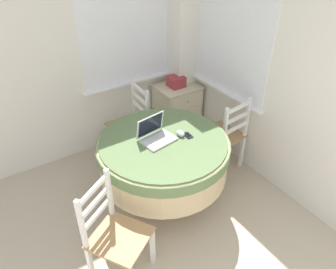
{
  "coord_description": "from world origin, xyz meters",
  "views": [
    {
      "loc": [
        -0.3,
        0.03,
        2.48
      ],
      "look_at": [
        1.13,
        2.24,
        0.68
      ],
      "focal_mm": 35.0,
      "sensor_mm": 36.0,
      "label": 1
    }
  ],
  "objects_px": {
    "round_dining_table": "(163,155)",
    "corner_cabinet": "(177,109)",
    "storage_box": "(176,81)",
    "cell_phone": "(188,135)",
    "computer_mouse": "(180,133)",
    "dining_chair_camera_near": "(115,235)",
    "laptop": "(156,135)",
    "dining_chair_near_right_window": "(225,135)",
    "dining_chair_near_back_window": "(131,124)"
  },
  "relations": [
    {
      "from": "dining_chair_near_right_window",
      "to": "laptop",
      "type": "bearing_deg",
      "value": -176.96
    },
    {
      "from": "computer_mouse",
      "to": "dining_chair_near_back_window",
      "type": "bearing_deg",
      "value": 94.49
    },
    {
      "from": "corner_cabinet",
      "to": "dining_chair_camera_near",
      "type": "bearing_deg",
      "value": -137.11
    },
    {
      "from": "laptop",
      "to": "computer_mouse",
      "type": "relative_size",
      "value": 3.38
    },
    {
      "from": "computer_mouse",
      "to": "cell_phone",
      "type": "xyz_separation_m",
      "value": [
        0.06,
        -0.04,
        -0.02
      ]
    },
    {
      "from": "round_dining_table",
      "to": "storage_box",
      "type": "distance_m",
      "value": 1.31
    },
    {
      "from": "round_dining_table",
      "to": "corner_cabinet",
      "type": "bearing_deg",
      "value": 49.91
    },
    {
      "from": "corner_cabinet",
      "to": "round_dining_table",
      "type": "bearing_deg",
      "value": -130.09
    },
    {
      "from": "computer_mouse",
      "to": "dining_chair_near_right_window",
      "type": "bearing_deg",
      "value": 10.18
    },
    {
      "from": "laptop",
      "to": "cell_phone",
      "type": "height_order",
      "value": "laptop"
    },
    {
      "from": "dining_chair_camera_near",
      "to": "corner_cabinet",
      "type": "bearing_deg",
      "value": 42.89
    },
    {
      "from": "round_dining_table",
      "to": "corner_cabinet",
      "type": "relative_size",
      "value": 1.82
    },
    {
      "from": "laptop",
      "to": "computer_mouse",
      "type": "xyz_separation_m",
      "value": [
        0.22,
        -0.08,
        -0.02
      ]
    },
    {
      "from": "storage_box",
      "to": "round_dining_table",
      "type": "bearing_deg",
      "value": -129.44
    },
    {
      "from": "cell_phone",
      "to": "computer_mouse",
      "type": "bearing_deg",
      "value": 144.81
    },
    {
      "from": "laptop",
      "to": "storage_box",
      "type": "height_order",
      "value": "laptop"
    },
    {
      "from": "computer_mouse",
      "to": "dining_chair_near_right_window",
      "type": "relative_size",
      "value": 0.11
    },
    {
      "from": "laptop",
      "to": "dining_chair_camera_near",
      "type": "distance_m",
      "value": 0.94
    },
    {
      "from": "round_dining_table",
      "to": "corner_cabinet",
      "type": "distance_m",
      "value": 1.34
    },
    {
      "from": "dining_chair_camera_near",
      "to": "storage_box",
      "type": "distance_m",
      "value": 2.17
    },
    {
      "from": "computer_mouse",
      "to": "storage_box",
      "type": "distance_m",
      "value": 1.22
    },
    {
      "from": "dining_chair_camera_near",
      "to": "storage_box",
      "type": "relative_size",
      "value": 4.89
    },
    {
      "from": "computer_mouse",
      "to": "dining_chair_near_back_window",
      "type": "relative_size",
      "value": 0.11
    },
    {
      "from": "round_dining_table",
      "to": "computer_mouse",
      "type": "xyz_separation_m",
      "value": [
        0.17,
        -0.02,
        0.19
      ]
    },
    {
      "from": "dining_chair_near_back_window",
      "to": "laptop",
      "type": "bearing_deg",
      "value": -100.41
    },
    {
      "from": "dining_chair_near_right_window",
      "to": "dining_chair_near_back_window",
      "type": "bearing_deg",
      "value": 134.74
    },
    {
      "from": "round_dining_table",
      "to": "laptop",
      "type": "relative_size",
      "value": 3.69
    },
    {
      "from": "laptop",
      "to": "corner_cabinet",
      "type": "distance_m",
      "value": 1.39
    },
    {
      "from": "dining_chair_near_back_window",
      "to": "dining_chair_near_right_window",
      "type": "bearing_deg",
      "value": -45.26
    },
    {
      "from": "round_dining_table",
      "to": "cell_phone",
      "type": "relative_size",
      "value": 11.73
    },
    {
      "from": "round_dining_table",
      "to": "laptop",
      "type": "xyz_separation_m",
      "value": [
        -0.05,
        0.05,
        0.21
      ]
    },
    {
      "from": "dining_chair_camera_near",
      "to": "storage_box",
      "type": "height_order",
      "value": "dining_chair_camera_near"
    },
    {
      "from": "laptop",
      "to": "dining_chair_camera_near",
      "type": "bearing_deg",
      "value": -143.21
    },
    {
      "from": "laptop",
      "to": "storage_box",
      "type": "bearing_deg",
      "value": 47.51
    },
    {
      "from": "dining_chair_near_right_window",
      "to": "dining_chair_camera_near",
      "type": "xyz_separation_m",
      "value": [
        -1.6,
        -0.56,
        0.0
      ]
    },
    {
      "from": "laptop",
      "to": "dining_chair_near_back_window",
      "type": "bearing_deg",
      "value": 79.59
    },
    {
      "from": "computer_mouse",
      "to": "cell_phone",
      "type": "bearing_deg",
      "value": -35.19
    },
    {
      "from": "dining_chair_near_back_window",
      "to": "dining_chair_camera_near",
      "type": "relative_size",
      "value": 1.0
    },
    {
      "from": "cell_phone",
      "to": "round_dining_table",
      "type": "bearing_deg",
      "value": 164.57
    },
    {
      "from": "dining_chair_near_right_window",
      "to": "storage_box",
      "type": "bearing_deg",
      "value": 92.37
    },
    {
      "from": "dining_chair_near_back_window",
      "to": "cell_phone",
      "type": "bearing_deg",
      "value": -82.28
    },
    {
      "from": "corner_cabinet",
      "to": "storage_box",
      "type": "xyz_separation_m",
      "value": [
        -0.02,
        -0.0,
        0.4
      ]
    },
    {
      "from": "cell_phone",
      "to": "dining_chair_near_right_window",
      "type": "bearing_deg",
      "value": 14.47
    },
    {
      "from": "cell_phone",
      "to": "corner_cabinet",
      "type": "height_order",
      "value": "cell_phone"
    },
    {
      "from": "dining_chair_near_right_window",
      "to": "cell_phone",
      "type": "bearing_deg",
      "value": -165.53
    },
    {
      "from": "storage_box",
      "to": "dining_chair_near_back_window",
      "type": "bearing_deg",
      "value": -169.26
    },
    {
      "from": "dining_chair_camera_near",
      "to": "storage_box",
      "type": "bearing_deg",
      "value": 43.23
    },
    {
      "from": "dining_chair_near_back_window",
      "to": "dining_chair_near_right_window",
      "type": "relative_size",
      "value": 1.0
    },
    {
      "from": "corner_cabinet",
      "to": "storage_box",
      "type": "bearing_deg",
      "value": -176.15
    },
    {
      "from": "computer_mouse",
      "to": "cell_phone",
      "type": "relative_size",
      "value": 0.94
    }
  ]
}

